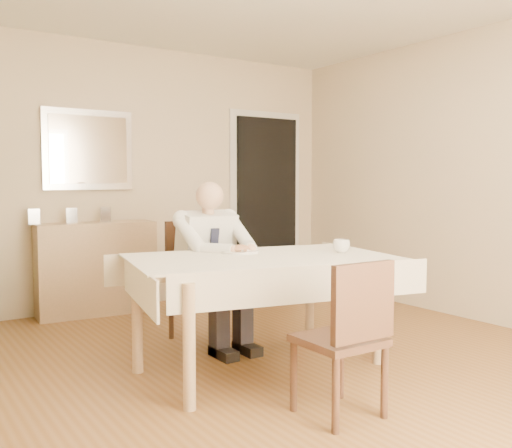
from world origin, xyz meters
TOP-DOWN VIEW (x-y plane):
  - room at (0.00, 0.00)m, footprint 5.00×5.02m
  - doorway at (1.55, 2.46)m, footprint 0.96×0.07m
  - mirror at (-0.50, 2.47)m, footprint 0.86×0.04m
  - dining_table at (-0.10, 0.14)m, footprint 1.92×1.36m
  - chair_far at (-0.10, 1.02)m, footprint 0.45×0.45m
  - chair_near at (-0.19, -0.80)m, footprint 0.40×0.40m
  - seated_man at (-0.10, 0.73)m, footprint 0.48×0.72m
  - plate at (-0.12, 0.36)m, footprint 0.26×0.26m
  - food at (-0.12, 0.36)m, footprint 0.14×0.14m
  - knife at (-0.08, 0.30)m, footprint 0.01×0.13m
  - fork at (-0.16, 0.30)m, footprint 0.01×0.13m
  - coffee_mug at (0.47, -0.01)m, footprint 0.14×0.14m
  - sideboard at (-0.50, 2.32)m, footprint 1.10×0.44m
  - photo_frame_left at (-1.04, 2.37)m, footprint 0.10×0.02m
  - photo_frame_center at (-0.71, 2.35)m, footprint 0.10×0.02m
  - photo_frame_right at (-0.40, 2.33)m, footprint 0.10×0.02m

SIDE VIEW (x-z plane):
  - sideboard at x=-0.50m, z-range 0.00..0.87m
  - chair_near at x=-0.19m, z-range 0.05..0.89m
  - chair_far at x=-0.10m, z-range 0.06..0.99m
  - dining_table at x=-0.10m, z-range 0.29..1.04m
  - seated_man at x=-0.10m, z-range 0.07..1.31m
  - plate at x=-0.12m, z-range 0.75..0.77m
  - knife at x=-0.08m, z-range 0.77..0.78m
  - fork at x=-0.16m, z-range 0.77..0.78m
  - food at x=-0.12m, z-range 0.76..0.81m
  - coffee_mug at x=0.47m, z-range 0.75..0.85m
  - photo_frame_left at x=-1.04m, z-range 0.87..1.01m
  - photo_frame_center at x=-0.71m, z-range 0.87..1.01m
  - photo_frame_right at x=-0.40m, z-range 0.87..1.01m
  - doorway at x=1.55m, z-range -0.05..2.05m
  - room at x=0.00m, z-range 0.00..2.60m
  - mirror at x=-0.50m, z-range 1.17..1.93m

